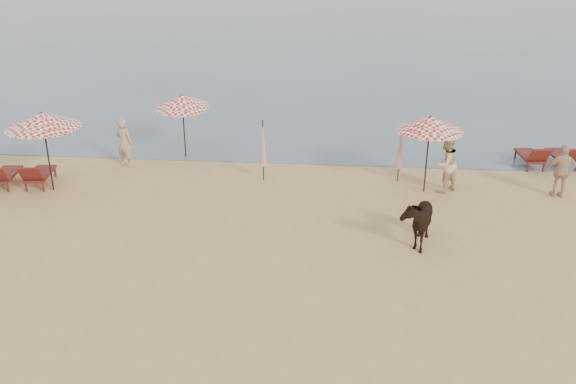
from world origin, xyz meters
name	(u,v)px	position (x,y,z in m)	size (l,w,h in m)	color
ground	(268,329)	(0.00, 0.00, 0.00)	(120.00, 120.00, 0.00)	tan
lounger_cluster_left	(2,174)	(-9.62, 7.08, 0.45)	(3.14, 2.07, 0.65)	maroon
lounger_cluster_right	(549,156)	(8.80, 10.45, 0.45)	(1.99, 1.92, 0.65)	maroon
umbrella_open_left_a	(42,120)	(-7.91, 7.01, 2.39)	(2.33, 2.33, 2.66)	black
umbrella_open_left_b	(182,101)	(-4.29, 10.43, 2.12)	(1.92, 1.96, 2.45)	black
umbrella_open_right	(430,123)	(4.20, 7.93, 2.31)	(2.11, 2.11, 2.57)	black
umbrella_closed_left	(263,143)	(-1.13, 8.46, 1.30)	(0.26, 0.26, 2.12)	black
umbrella_closed_right	(400,147)	(3.41, 8.74, 1.21)	(0.24, 0.24, 1.97)	black
cow	(417,219)	(3.58, 4.34, 0.73)	(0.78, 1.72, 1.45)	black
beachgoer_left	(124,143)	(-6.19, 9.32, 0.88)	(0.64, 0.42, 1.75)	tan
beachgoer_right_a	(445,164)	(4.81, 8.00, 0.96)	(0.93, 0.72, 1.91)	#DBAF89
beachgoer_right_b	(562,171)	(8.43, 7.88, 0.88)	(1.03, 0.43, 1.75)	tan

